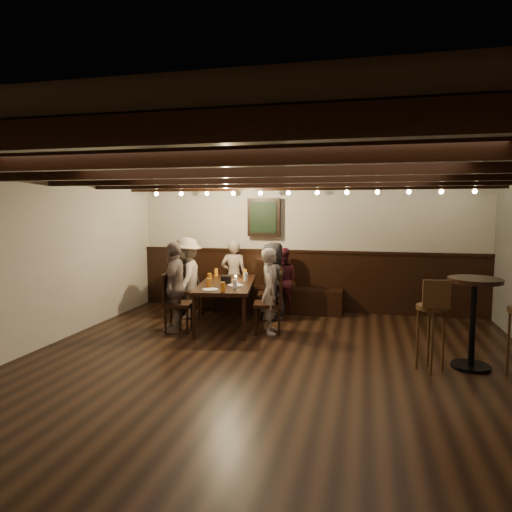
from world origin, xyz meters
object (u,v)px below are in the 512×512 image
(person_bench_centre, at_px, (234,276))
(person_bench_right, at_px, (282,281))
(person_left_far, at_px, (175,287))
(chair_right_far, at_px, (269,314))
(bar_stool_left, at_px, (430,336))
(person_right_near, at_px, (273,281))
(person_bench_left, at_px, (185,280))
(high_top_table, at_px, (473,309))
(chair_left_near, at_px, (189,301))
(chair_right_near, at_px, (271,303))
(person_right_far, at_px, (271,291))
(person_left_near, at_px, (187,278))
(chair_left_far, at_px, (177,314))
(dining_table, at_px, (227,286))

(person_bench_centre, relative_size, person_bench_right, 1.10)
(person_bench_right, relative_size, person_left_far, 0.86)
(chair_right_far, distance_m, person_bench_centre, 1.71)
(bar_stool_left, bearing_deg, person_right_near, 129.09)
(person_bench_left, bearing_deg, high_top_table, 146.16)
(person_bench_left, bearing_deg, chair_right_far, 140.19)
(chair_left_near, distance_m, chair_right_near, 1.44)
(person_right_far, xyz_separation_m, bar_stool_left, (2.17, -1.17, -0.24))
(person_left_near, bearing_deg, person_right_far, 59.04)
(person_left_near, height_order, person_right_near, person_left_near)
(chair_left_near, bearing_deg, person_right_near, 90.00)
(chair_left_far, relative_size, person_bench_centre, 0.69)
(chair_left_far, relative_size, chair_right_far, 0.97)
(person_bench_right, bearing_deg, person_left_near, 15.26)
(person_bench_right, bearing_deg, high_top_table, 129.98)
(chair_left_near, xyz_separation_m, person_left_near, (-0.03, -0.00, 0.41))
(bar_stool_left, bearing_deg, high_top_table, 13.19)
(person_left_far, distance_m, high_top_table, 4.20)
(chair_left_far, distance_m, person_bench_centre, 1.71)
(dining_table, xyz_separation_m, chair_left_far, (-0.63, -0.57, -0.37))
(chair_left_near, height_order, chair_right_near, chair_left_near)
(high_top_table, bearing_deg, chair_right_far, 160.32)
(person_right_near, bearing_deg, person_bench_centre, 51.34)
(chair_left_near, relative_size, person_bench_right, 0.82)
(person_bench_right, xyz_separation_m, person_left_far, (-1.40, -1.61, 0.10))
(person_right_far, bearing_deg, person_right_near, 0.00)
(person_right_near, distance_m, person_right_far, 0.90)
(chair_right_near, height_order, person_right_far, person_right_far)
(bar_stool_left, bearing_deg, dining_table, 144.17)
(high_top_table, bearing_deg, person_right_near, 146.63)
(chair_right_near, bearing_deg, chair_left_far, 122.03)
(person_left_near, distance_m, person_left_far, 0.90)
(person_bench_centre, height_order, person_left_near, person_left_near)
(person_bench_right, distance_m, high_top_table, 3.60)
(high_top_table, bearing_deg, dining_table, 159.74)
(person_left_near, bearing_deg, person_left_far, 0.00)
(chair_left_near, height_order, person_bench_right, person_bench_right)
(person_bench_centre, distance_m, person_left_near, 0.96)
(chair_right_near, relative_size, person_left_far, 0.65)
(person_bench_left, relative_size, person_left_near, 0.85)
(person_bench_right, height_order, person_right_far, person_right_far)
(chair_left_near, xyz_separation_m, person_bench_left, (-0.25, 0.41, 0.30))
(chair_right_near, distance_m, bar_stool_left, 3.13)
(dining_table, height_order, chair_right_near, chair_right_near)
(chair_right_near, xyz_separation_m, person_bench_left, (-1.67, 0.17, 0.32))
(chair_right_near, xyz_separation_m, person_left_near, (-1.45, -0.25, 0.43))
(person_bench_right, relative_size, person_right_far, 0.92)
(person_left_far, bearing_deg, high_top_table, 70.45)
(person_right_near, bearing_deg, chair_left_near, 90.00)
(chair_right_far, distance_m, person_left_far, 1.53)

